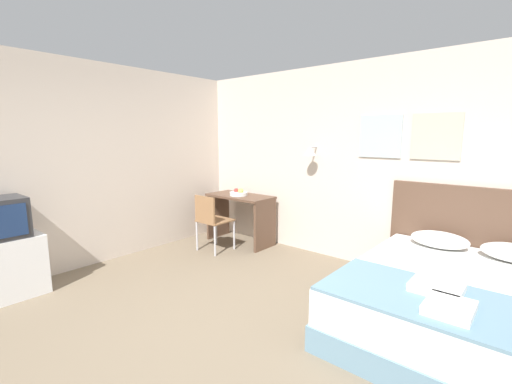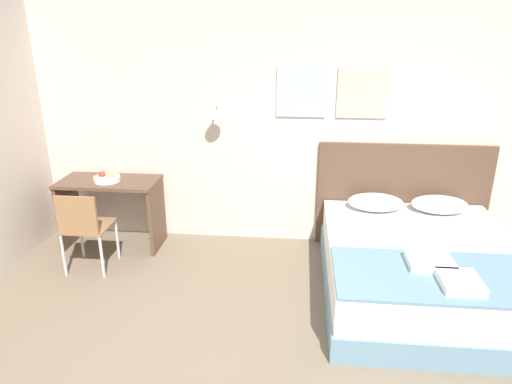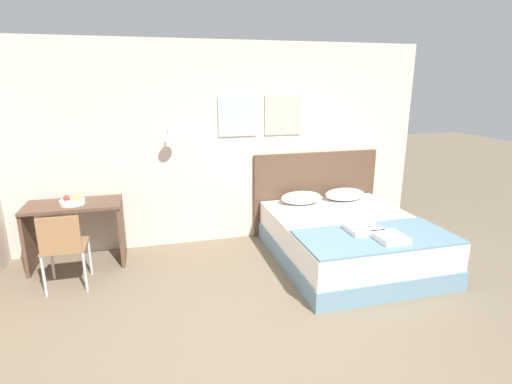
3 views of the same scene
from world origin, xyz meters
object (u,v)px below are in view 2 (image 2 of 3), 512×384
Objects in this scene: folded_towel_near_foot at (430,262)px; desk at (111,201)px; throw_blanket at (444,276)px; pillow_left at (375,202)px; desk_chair at (84,225)px; headboard at (402,196)px; pillow_right at (440,204)px; bed at (421,270)px; fruit_bowl at (107,178)px; folded_towel_mid_bed at (460,282)px.

desk reaches higher than folded_towel_near_foot.
folded_towel_near_foot reaches higher than throw_blanket.
desk_chair is (-2.90, -0.66, -0.10)m from pillow_left.
throw_blanket is (0.33, -1.38, -0.07)m from pillow_left.
headboard is 3.21m from desk.
throw_blanket is at bearing -12.52° from desk_chair.
pillow_right is 3.62m from desk_chair.
pillow_left is 2.98m from desk_chair.
bed is 1.92× the size of desk.
folded_towel_near_foot is 0.42× the size of desk_chair.
desk_chair is 3.05× the size of fruit_bowl.
fruit_bowl reaches higher than desk_chair.
fruit_bowl reaches higher than folded_towel_near_foot.
pillow_left is 2.87m from fruit_bowl.
bed is 1.22× the size of throw_blanket.
fruit_bowl reaches higher than throw_blanket.
desk_chair is at bearing -92.76° from desk.
desk_chair is at bearing -167.20° from pillow_left.
desk_chair is at bearing 165.37° from folded_towel_mid_bed.
throw_blanket is at bearing -103.37° from pillow_right.
throw_blanket is (-0.33, -1.38, -0.07)m from pillow_right.
desk is at bearing 157.50° from throw_blanket.
pillow_right is (0.33, -0.27, 0.02)m from headboard.
desk_chair is (-3.29, 0.86, -0.07)m from folded_towel_mid_bed.
pillow_right reaches higher than bed.
headboard is at bearing 87.18° from folded_towel_near_foot.
fruit_bowl is at bearing -79.98° from desk.
folded_towel_near_foot is at bearing -99.34° from bed.
pillow_right is 1.42m from throw_blanket.
pillow_left is at bearing 101.59° from folded_towel_near_foot.
throw_blanket is at bearing -21.94° from fruit_bowl.
throw_blanket is at bearing -62.65° from folded_towel_near_foot.
folded_towel_near_foot is 0.33× the size of desk.
pillow_right is at bearing -40.02° from headboard.
folded_towel_mid_bed is (0.39, -1.52, -0.03)m from pillow_left.
pillow_right is (0.65, 0.00, 0.00)m from pillow_left.
folded_towel_near_foot and folded_towel_mid_bed have the same top height.
pillow_right is 0.34× the size of throw_blanket.
folded_towel_mid_bed reaches higher than throw_blanket.
pillow_right is 3.52m from fruit_bowl.
folded_towel_near_foot is (-0.07, -1.51, -0.01)m from headboard.
headboard reaches higher than pillow_left.
desk_chair is (-0.03, -0.61, -0.02)m from desk.
folded_towel_near_foot is (-0.07, 0.14, 0.04)m from throw_blanket.
desk_chair is (-3.23, 0.72, -0.03)m from throw_blanket.
folded_towel_near_foot is at bearing -92.82° from headboard.
desk reaches higher than pillow_left.
desk is (-3.20, 0.73, 0.27)m from bed.
headboard reaches higher than throw_blanket.
pillow_left is 0.65m from pillow_right.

